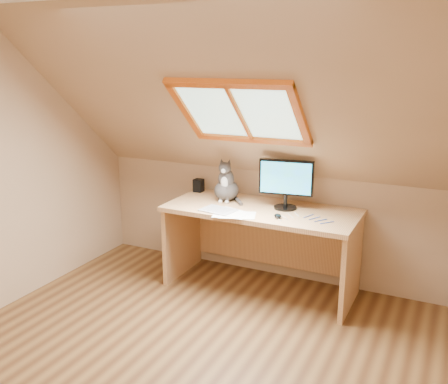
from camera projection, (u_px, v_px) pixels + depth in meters
The scene contains 10 objects.
ground at pixel (175, 369), 3.36m from camera, with size 3.50×3.50×0.00m, color brown.
room_shell at pixel (160, 164), 2.91m from camera, with size 3.52×3.52×2.41m.
desk at pixel (264, 231), 4.46m from camera, with size 1.67×0.73×0.76m.
monitor at pixel (286, 181), 4.25m from camera, with size 0.47×0.20×0.43m.
cat at pixel (226, 185), 4.53m from camera, with size 0.26×0.30×0.40m.
desk_speaker at pixel (199, 185), 4.86m from camera, with size 0.09×0.09×0.12m, color black.
graphics_tablet at pixel (218, 210), 4.25m from camera, with size 0.29×0.21×0.01m, color #B2B2B7.
mouse at pixel (278, 216), 4.07m from camera, with size 0.06×0.10×0.03m, color black.
papers at pixel (231, 213), 4.18m from camera, with size 0.35×0.30×0.01m.
cables at pixel (306, 218), 4.05m from camera, with size 0.51×0.26×0.01m.
Camera 1 is at (1.58, -2.49, 2.03)m, focal length 40.00 mm.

